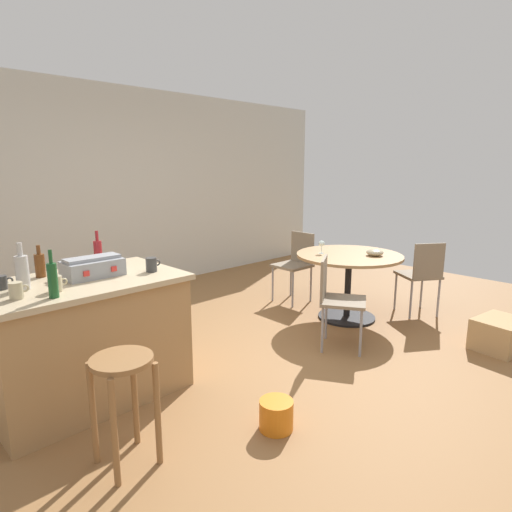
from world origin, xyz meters
TOP-DOWN VIEW (x-y plane):
  - ground_plane at (0.00, 0.00)m, footprint 8.80×8.80m
  - back_wall at (0.00, 2.94)m, footprint 8.00×0.10m
  - kitchen_island at (-1.32, 0.53)m, footprint 1.35×0.87m
  - wooden_stool at (-1.48, -0.35)m, footprint 0.34×0.34m
  - dining_table at (1.46, 0.14)m, footprint 1.15×1.15m
  - folding_chair_near at (0.71, -0.22)m, footprint 0.55×0.55m
  - folding_chair_far at (2.13, -0.38)m, footprint 0.55×0.55m
  - folding_chair_left at (1.55, 0.98)m, footprint 0.41×0.41m
  - toolbox at (-1.22, 0.55)m, footprint 0.40×0.25m
  - bottle_0 at (-1.68, 0.55)m, footprint 0.08×0.08m
  - bottle_1 at (-1.05, 0.83)m, footprint 0.06×0.06m
  - bottle_2 at (-1.50, 0.80)m, footprint 0.07×0.07m
  - bottle_3 at (-1.61, 0.22)m, footprint 0.06×0.06m
  - cup_0 at (-1.78, 0.35)m, footprint 0.11×0.08m
  - cup_1 at (-1.78, 0.64)m, footprint 0.11×0.07m
  - cup_2 at (-0.84, 0.39)m, footprint 0.12×0.08m
  - cup_3 at (-1.55, 0.35)m, footprint 0.12×0.08m
  - wine_glass at (1.27, 0.38)m, footprint 0.07×0.07m
  - serving_bowl at (1.58, -0.10)m, footprint 0.18×0.18m
  - cardboard_box at (1.77, -1.33)m, footprint 0.52×0.44m
  - plastic_bucket at (-0.63, -0.73)m, footprint 0.22×0.22m

SIDE VIEW (x-z plane):
  - ground_plane at x=0.00m, z-range 0.00..0.00m
  - plastic_bucket at x=-0.63m, z-range 0.00..0.20m
  - cardboard_box at x=1.77m, z-range 0.00..0.29m
  - kitchen_island at x=-1.32m, z-range 0.00..0.89m
  - wooden_stool at x=-1.48m, z-range 0.16..0.81m
  - folding_chair_near at x=0.71m, z-range 0.08..0.93m
  - folding_chair_far at x=2.13m, z-range 0.08..0.94m
  - folding_chair_left at x=1.55m, z-range 0.08..0.94m
  - dining_table at x=1.46m, z-range 0.20..0.93m
  - serving_bowl at x=1.58m, z-range 0.73..0.80m
  - wine_glass at x=1.27m, z-range 0.77..0.91m
  - cup_1 at x=-1.78m, z-range 0.89..0.98m
  - cup_3 at x=-1.55m, z-range 0.89..0.99m
  - cup_0 at x=-1.78m, z-range 0.89..1.00m
  - cup_2 at x=-0.84m, z-range 0.89..1.00m
  - toolbox at x=-1.22m, z-range 0.89..1.04m
  - bottle_2 at x=-1.50m, z-range 0.87..1.10m
  - bottle_1 at x=-1.05m, z-range 0.86..1.15m
  - bottle_3 at x=-1.61m, z-range 0.86..1.16m
  - bottle_0 at x=-1.68m, z-range 0.86..1.16m
  - back_wall at x=0.00m, z-range 0.00..2.70m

